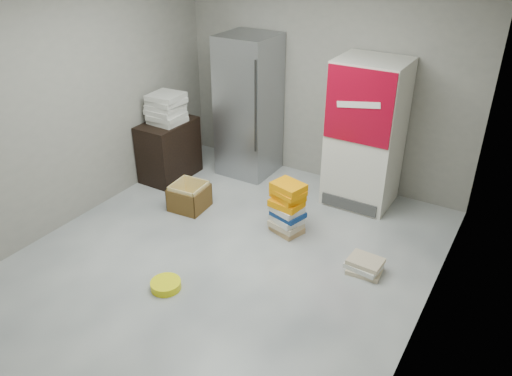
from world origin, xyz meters
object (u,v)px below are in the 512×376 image
object	(u,v)px
wood_shelf	(169,150)
phonebook_stack_main	(287,208)
steel_fridge	(249,107)
coke_cooler	(366,134)
cardboard_box	(189,198)

from	to	relation	value
wood_shelf	phonebook_stack_main	distance (m)	2.08
wood_shelf	steel_fridge	bearing A→B (deg)	41.31
steel_fridge	wood_shelf	bearing A→B (deg)	-138.69
coke_cooler	phonebook_stack_main	size ratio (longest dim) A/B	2.86
coke_cooler	wood_shelf	bearing A→B (deg)	-163.72
steel_fridge	wood_shelf	size ratio (longest dim) A/B	2.37
steel_fridge	cardboard_box	bearing A→B (deg)	-93.25
wood_shelf	cardboard_box	world-z (taller)	wood_shelf
steel_fridge	phonebook_stack_main	world-z (taller)	steel_fridge
wood_shelf	cardboard_box	xyz separation A→B (m)	(0.76, -0.55, -0.26)
coke_cooler	steel_fridge	bearing A→B (deg)	179.82
coke_cooler	phonebook_stack_main	world-z (taller)	coke_cooler
coke_cooler	cardboard_box	distance (m)	2.28
coke_cooler	phonebook_stack_main	xyz separation A→B (m)	(-0.44, -1.13, -0.59)
cardboard_box	wood_shelf	bearing A→B (deg)	139.20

